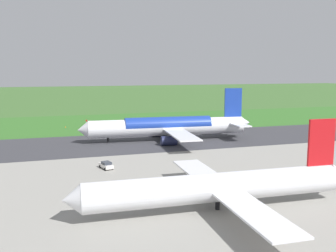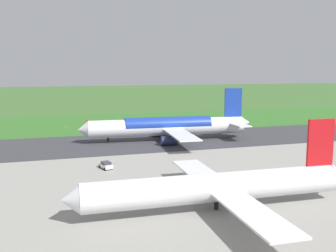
# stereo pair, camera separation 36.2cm
# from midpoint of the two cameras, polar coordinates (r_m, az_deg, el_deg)

# --- Properties ---
(ground_plane) EXTENTS (800.00, 800.00, 0.00)m
(ground_plane) POSITION_cam_midpoint_polar(r_m,az_deg,el_deg) (115.25, -4.32, -2.41)
(ground_plane) COLOR #3D662D
(runway_asphalt) EXTENTS (600.00, 32.48, 0.06)m
(runway_asphalt) POSITION_cam_midpoint_polar(r_m,az_deg,el_deg) (115.25, -4.32, -2.39)
(runway_asphalt) COLOR #38383D
(runway_asphalt) RESTS_ON ground
(apron_concrete) EXTENTS (440.00, 110.00, 0.05)m
(apron_concrete) POSITION_cam_midpoint_polar(r_m,az_deg,el_deg) (59.06, 9.57, -13.15)
(apron_concrete) COLOR gray
(apron_concrete) RESTS_ON ground
(grass_verge_foreground) EXTENTS (600.00, 80.00, 0.04)m
(grass_verge_foreground) POSITION_cam_midpoint_polar(r_m,az_deg,el_deg) (148.74, -7.32, 0.01)
(grass_verge_foreground) COLOR #346B27
(grass_verge_foreground) RESTS_ON ground
(airliner_main) EXTENTS (54.15, 44.32, 15.88)m
(airliner_main) POSITION_cam_midpoint_polar(r_m,az_deg,el_deg) (116.88, 0.09, -0.07)
(airliner_main) COLOR white
(airliner_main) RESTS_ON ground
(airliner_parked_mid) EXTENTS (46.66, 38.11, 13.63)m
(airliner_parked_mid) POSITION_cam_midpoint_polar(r_m,az_deg,el_deg) (60.30, 7.50, -8.92)
(airliner_parked_mid) COLOR white
(airliner_parked_mid) RESTS_ON ground
(service_car_followme) EXTENTS (2.83, 4.52, 1.62)m
(service_car_followme) POSITION_cam_midpoint_polar(r_m,az_deg,el_deg) (85.40, -9.32, -5.77)
(service_car_followme) COLOR silver
(service_car_followme) RESTS_ON ground
(no_stopping_sign) EXTENTS (0.60, 0.10, 2.67)m
(no_stopping_sign) POSITION_cam_midpoint_polar(r_m,az_deg,el_deg) (148.33, -12.12, 0.48)
(no_stopping_sign) COLOR slate
(no_stopping_sign) RESTS_ON ground
(traffic_cone_orange) EXTENTS (0.40, 0.40, 0.55)m
(traffic_cone_orange) POSITION_cam_midpoint_polar(r_m,az_deg,el_deg) (148.46, -15.11, -0.13)
(traffic_cone_orange) COLOR orange
(traffic_cone_orange) RESTS_ON ground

